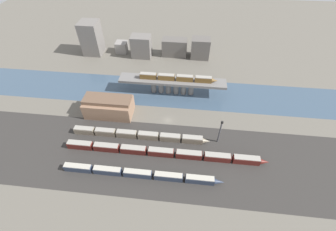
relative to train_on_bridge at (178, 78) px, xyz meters
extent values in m
plane|color=#666056|center=(-3.04, -23.86, -11.34)|extent=(400.00, 400.00, 0.00)
cube|color=#33302D|center=(-3.04, -47.86, -11.34)|extent=(280.00, 42.00, 0.01)
cube|color=#3D5166|center=(-3.04, 0.00, -11.34)|extent=(320.00, 27.47, 0.01)
cube|color=slate|center=(-3.04, 0.00, -2.47)|extent=(63.19, 8.75, 1.56)
cylinder|color=gray|center=(-14.49, 0.00, -7.30)|extent=(3.10, 3.10, 8.09)
cylinder|color=gray|center=(-9.91, 0.00, -7.30)|extent=(3.10, 3.10, 8.09)
cylinder|color=gray|center=(-5.33, 0.00, -7.30)|extent=(3.10, 3.10, 8.09)
cylinder|color=gray|center=(-0.76, 0.00, -7.30)|extent=(3.10, 3.10, 8.09)
cylinder|color=gray|center=(3.82, 0.00, -7.30)|extent=(3.10, 3.10, 8.09)
cylinder|color=gray|center=(8.40, 0.00, -7.30)|extent=(3.10, 3.10, 8.09)
cube|color=brown|center=(-17.34, 0.00, -0.16)|extent=(9.73, 2.78, 3.07)
cube|color=#9E998E|center=(-17.34, 0.00, 1.57)|extent=(9.35, 2.56, 0.40)
cube|color=brown|center=(-6.60, 0.00, -0.16)|extent=(9.73, 2.78, 3.07)
cube|color=#9E998E|center=(-6.60, 0.00, 1.57)|extent=(9.35, 2.56, 0.40)
cube|color=brown|center=(4.13, 0.00, -0.16)|extent=(9.73, 2.78, 3.07)
cube|color=#9E998E|center=(4.13, 0.00, 1.57)|extent=(9.35, 2.56, 0.40)
cube|color=brown|center=(14.87, 0.00, -0.16)|extent=(9.73, 2.78, 3.07)
cube|color=#9E998E|center=(14.87, 0.00, 1.57)|extent=(9.35, 2.56, 0.40)
cone|color=brown|center=(21.45, 0.00, -0.31)|extent=(3.41, 2.50, 2.50)
cube|color=#2D384C|center=(-39.51, -58.54, -9.73)|extent=(12.38, 2.68, 3.22)
cube|color=#B7B2A3|center=(-39.51, -58.54, -7.92)|extent=(11.88, 2.46, 0.40)
cube|color=#2D384C|center=(-26.06, -58.54, -9.73)|extent=(12.38, 2.68, 3.22)
cube|color=#B7B2A3|center=(-26.06, -58.54, -7.92)|extent=(11.88, 2.46, 0.40)
cube|color=#2D384C|center=(-12.60, -58.54, -9.73)|extent=(12.38, 2.68, 3.22)
cube|color=#B7B2A3|center=(-12.60, -58.54, -7.92)|extent=(11.88, 2.46, 0.40)
cube|color=#2D384C|center=(0.86, -58.54, -9.73)|extent=(12.38, 2.68, 3.22)
cube|color=#B7B2A3|center=(0.86, -58.54, -7.92)|extent=(11.88, 2.46, 0.40)
cube|color=#2D384C|center=(14.32, -58.54, -9.73)|extent=(12.38, 2.68, 3.22)
cube|color=#B7B2A3|center=(14.32, -58.54, -7.92)|extent=(11.88, 2.46, 0.40)
cone|color=#2D384C|center=(22.67, -58.54, -9.89)|extent=(4.33, 2.41, 2.41)
cube|color=#5B1E19|center=(-43.33, -46.37, -9.63)|extent=(12.10, 3.08, 3.43)
cube|color=#9E998E|center=(-43.33, -46.37, -7.72)|extent=(11.61, 2.84, 0.40)
cube|color=#5B1E19|center=(-30.21, -46.37, -9.63)|extent=(12.10, 3.08, 3.43)
cube|color=#9E998E|center=(-30.21, -46.37, -7.72)|extent=(11.61, 2.84, 0.40)
cube|color=#5B1E19|center=(-17.10, -46.37, -9.63)|extent=(12.10, 3.08, 3.43)
cube|color=#9E998E|center=(-17.10, -46.37, -7.72)|extent=(11.61, 2.84, 0.40)
cube|color=#5B1E19|center=(-3.99, -46.37, -9.63)|extent=(12.10, 3.08, 3.43)
cube|color=#9E998E|center=(-3.99, -46.37, -7.72)|extent=(11.61, 2.84, 0.40)
cube|color=#5B1E19|center=(9.13, -46.37, -9.63)|extent=(12.10, 3.08, 3.43)
cube|color=#9E998E|center=(9.13, -46.37, -7.72)|extent=(11.61, 2.84, 0.40)
cube|color=#5B1E19|center=(22.24, -46.37, -9.63)|extent=(12.10, 3.08, 3.43)
cube|color=#9E998E|center=(22.24, -46.37, -7.72)|extent=(11.61, 2.84, 0.40)
cube|color=#5B1E19|center=(35.36, -46.37, -9.63)|extent=(12.10, 3.08, 3.43)
cube|color=#9E998E|center=(35.36, -46.37, -7.72)|extent=(11.61, 2.84, 0.40)
cone|color=#5B1E19|center=(43.52, -46.37, -9.80)|extent=(4.23, 2.78, 2.78)
cube|color=gray|center=(-44.63, -37.18, -9.65)|extent=(10.19, 2.96, 3.40)
cube|color=#9E998E|center=(-44.63, -37.18, -7.75)|extent=(9.78, 2.72, 0.40)
cube|color=gray|center=(-33.62, -37.18, -9.65)|extent=(10.19, 2.96, 3.40)
cube|color=#9E998E|center=(-33.62, -37.18, -7.75)|extent=(9.78, 2.72, 0.40)
cube|color=gray|center=(-22.61, -37.18, -9.65)|extent=(10.19, 2.96, 3.40)
cube|color=#9E998E|center=(-22.61, -37.18, -7.75)|extent=(9.78, 2.72, 0.40)
cube|color=gray|center=(-11.59, -37.18, -9.65)|extent=(10.19, 2.96, 3.40)
cube|color=#9E998E|center=(-11.59, -37.18, -7.75)|extent=(9.78, 2.72, 0.40)
cube|color=gray|center=(-0.58, -37.18, -9.65)|extent=(10.19, 2.96, 3.40)
cube|color=#9E998E|center=(-0.58, -37.18, -7.75)|extent=(9.78, 2.72, 0.40)
cube|color=gray|center=(10.44, -37.18, -9.65)|extent=(10.19, 2.96, 3.40)
cube|color=#9E998E|center=(10.44, -37.18, -7.75)|extent=(9.78, 2.72, 0.40)
cone|color=gray|center=(17.31, -37.18, -9.82)|extent=(3.57, 2.66, 2.66)
cube|color=#937056|center=(-35.84, -21.69, -6.78)|extent=(25.61, 12.89, 9.14)
cube|color=brown|center=(-35.84, -21.69, -1.20)|extent=(25.10, 9.02, 2.01)
cylinder|color=#4C4C51|center=(23.00, -35.60, -4.61)|extent=(0.73, 0.73, 13.47)
cube|color=black|center=(23.00, -35.60, 2.72)|extent=(1.00, 0.70, 1.20)
cube|color=slate|center=(-66.36, 41.28, 0.48)|extent=(13.10, 13.40, 23.65)
cube|color=gray|center=(-45.76, 44.64, -7.34)|extent=(8.35, 8.20, 8.01)
cube|color=slate|center=(-29.46, 40.10, -3.45)|extent=(13.98, 10.02, 15.79)
cube|color=#605B56|center=(-5.54, 44.40, -5.05)|extent=(17.98, 9.19, 12.59)
cube|color=#605B56|center=(13.30, 42.99, -3.98)|extent=(13.17, 9.64, 14.73)
camera|label=1|loc=(5.89, -107.06, 77.77)|focal=24.00mm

